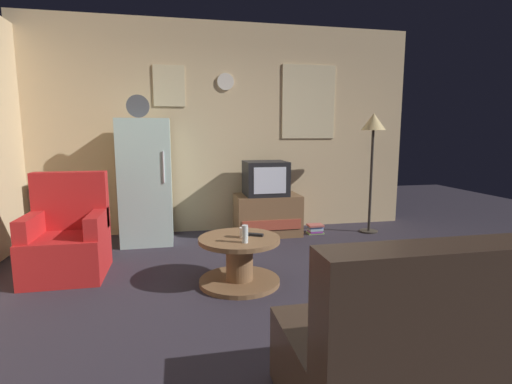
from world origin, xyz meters
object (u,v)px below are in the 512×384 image
Objects in this scene: crt_tv at (265,178)px; standing_lamp at (373,131)px; book_stack at (315,229)px; coffee_table at (239,261)px; wine_glass at (245,234)px; couch at (469,352)px; armchair at (68,240)px; mug_ceramic_white at (244,233)px; fridge at (146,181)px; tv_stand at (267,215)px; remote_control at (255,235)px.

crt_tv is 1.54m from standing_lamp.
crt_tv is 0.96m from book_stack.
wine_glass reaches higher than coffee_table.
coffee_table is 1.97m from book_stack.
couch is at bearing -110.51° from standing_lamp.
crt_tv is 0.34× the size of standing_lamp.
crt_tv is at bearing 25.77° from armchair.
book_stack is at bearing 175.37° from standing_lamp.
couch reaches higher than wine_glass.
book_stack is (2.82, 0.94, -0.27)m from armchair.
crt_tv is 1.88m from wine_glass.
armchair is at bearing 160.09° from mug_ceramic_white.
armchair is at bearing 160.16° from coffee_table.
book_stack is (2.16, -0.06, -0.69)m from fridge.
coffee_table is 0.42× the size of couch.
coffee_table is (-0.61, -1.60, -0.54)m from crt_tv.
couch is (0.77, -1.79, -0.16)m from mug_ceramic_white.
mug_ceramic_white is at bearing -59.52° from fridge.
fridge is 1.85m from mug_ceramic_white.
couch is at bearing -87.14° from tv_stand.
remote_control reaches higher than coffee_table.
fridge reaches higher than couch.
tv_stand is 1.66m from remote_control.
couch is 3.35m from book_stack.
standing_lamp reaches higher than crt_tv.
armchair is 3.34m from couch.
armchair is at bearing -154.49° from tv_stand.
armchair is (-1.57, 0.73, -0.16)m from wine_glass.
couch reaches higher than mug_ceramic_white.
remote_control is 1.78m from armchair.
fridge is 3.79m from couch.
mug_ceramic_white reaches higher than coffee_table.
couch is at bearing -66.87° from mug_ceramic_white.
wine_glass is at bearing -141.09° from standing_lamp.
standing_lamp is 1.50m from book_stack.
book_stack is at bearing 81.96° from couch.
book_stack is (0.47, 3.31, -0.25)m from couch.
fridge is 1.88m from remote_control.
tv_stand is 0.53× the size of standing_lamp.
armchair reaches higher than remote_control.
remote_control is 1.90m from book_stack.
armchair is 0.56× the size of couch.
remote_control is 0.16× the size of armchair.
fridge is 19.67× the size of mug_ceramic_white.
coffee_table is 3.42× the size of book_stack.
fridge is 1.11× the size of standing_lamp.
tv_stand is at bearing 68.41° from coffee_table.
wine_glass reaches higher than tv_stand.
mug_ceramic_white is 2.00m from book_stack.
mug_ceramic_white is 0.12m from remote_control.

